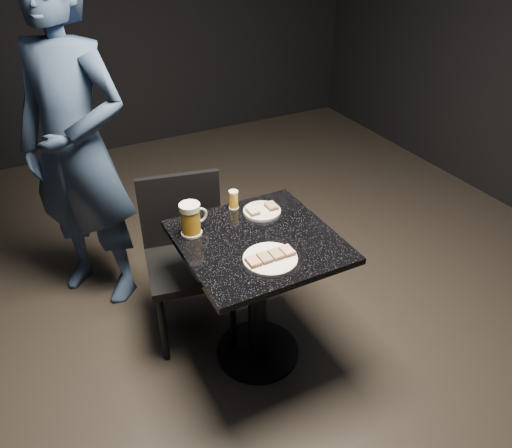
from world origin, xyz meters
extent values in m
plane|color=black|center=(0.00, 0.00, 0.00)|extent=(6.00, 6.00, 0.00)
cylinder|color=white|center=(-0.03, -0.17, 0.76)|extent=(0.24, 0.24, 0.01)
cylinder|color=silver|center=(0.12, 0.20, 0.76)|extent=(0.19, 0.19, 0.01)
imported|color=navy|center=(-0.60, 0.95, 0.94)|extent=(0.80, 0.81, 1.88)
cylinder|color=black|center=(0.00, 0.00, 0.01)|extent=(0.44, 0.44, 0.03)
cylinder|color=black|center=(0.00, 0.00, 0.37)|extent=(0.10, 0.10, 0.69)
cube|color=black|center=(0.00, 0.00, 0.73)|extent=(0.70, 0.70, 0.03)
cylinder|color=white|center=(-0.26, 0.18, 0.76)|extent=(0.10, 0.10, 0.01)
cylinder|color=orange|center=(-0.26, 0.18, 0.82)|extent=(0.09, 0.09, 0.12)
cylinder|color=white|center=(-0.26, 0.18, 0.89)|extent=(0.10, 0.10, 0.03)
torus|color=silver|center=(-0.20, 0.20, 0.82)|extent=(0.08, 0.01, 0.08)
cylinder|color=silver|center=(0.02, 0.30, 0.75)|extent=(0.05, 0.05, 0.01)
cylinder|color=gold|center=(0.02, 0.30, 0.80)|extent=(0.05, 0.05, 0.08)
cylinder|color=silver|center=(0.02, 0.30, 0.84)|extent=(0.05, 0.05, 0.01)
cube|color=black|center=(-0.23, 0.33, 0.45)|extent=(0.51, 0.51, 0.04)
cylinder|color=black|center=(-0.45, 0.19, 0.21)|extent=(0.03, 0.03, 0.43)
cylinder|color=black|center=(-0.09, 0.11, 0.21)|extent=(0.03, 0.03, 0.43)
cylinder|color=black|center=(-0.38, 0.55, 0.21)|extent=(0.03, 0.03, 0.43)
cylinder|color=black|center=(-0.02, 0.47, 0.21)|extent=(0.03, 0.03, 0.43)
cube|color=black|center=(-0.19, 0.52, 0.67)|extent=(0.43, 0.12, 0.43)
cube|color=#4C3521|center=(-0.11, -0.17, 0.77)|extent=(0.05, 0.07, 0.01)
cube|color=tan|center=(-0.11, -0.17, 0.78)|extent=(0.05, 0.07, 0.01)
cube|color=#4C3521|center=(-0.06, -0.17, 0.77)|extent=(0.05, 0.07, 0.01)
cube|color=#8C7251|center=(-0.06, -0.17, 0.78)|extent=(0.05, 0.07, 0.01)
cube|color=#4C3521|center=(0.00, -0.17, 0.77)|extent=(0.05, 0.07, 0.01)
cube|color=#8C7251|center=(0.00, -0.17, 0.78)|extent=(0.05, 0.07, 0.01)
cube|color=#4C3521|center=(0.05, -0.17, 0.77)|extent=(0.05, 0.07, 0.01)
cube|color=tan|center=(0.05, -0.17, 0.78)|extent=(0.05, 0.07, 0.01)
cube|color=#4C3521|center=(0.07, 0.20, 0.77)|extent=(0.05, 0.07, 0.01)
cube|color=beige|center=(0.07, 0.20, 0.78)|extent=(0.05, 0.07, 0.01)
cube|color=#4C3521|center=(0.18, 0.20, 0.77)|extent=(0.05, 0.07, 0.01)
cube|color=#8C7251|center=(0.18, 0.20, 0.78)|extent=(0.05, 0.07, 0.01)
camera|label=1|loc=(-0.87, -1.67, 2.06)|focal=35.00mm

